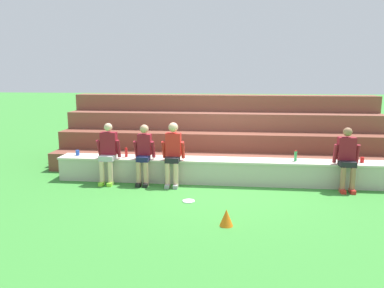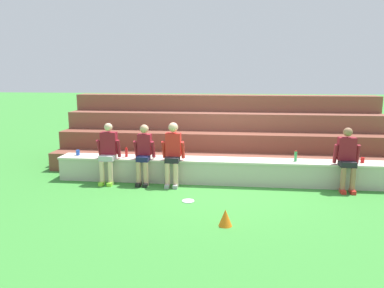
{
  "view_description": "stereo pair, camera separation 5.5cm",
  "coord_description": "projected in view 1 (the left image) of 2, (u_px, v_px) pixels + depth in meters",
  "views": [
    {
      "loc": [
        0.32,
        -8.21,
        2.52
      ],
      "look_at": [
        -0.61,
        0.28,
        0.91
      ],
      "focal_mm": 34.97,
      "sensor_mm": 36.0,
      "label": 1
    },
    {
      "loc": [
        0.37,
        -8.21,
        2.52
      ],
      "look_at": [
        -0.61,
        0.28,
        0.91
      ],
      "focal_mm": 34.97,
      "sensor_mm": 36.0,
      "label": 2
    }
  ],
  "objects": [
    {
      "name": "person_center",
      "position": [
        173.0,
        152.0,
        8.45
      ],
      "size": [
        0.52,
        0.53,
        1.44
      ],
      "color": "#DBAD89",
      "rests_on": "ground"
    },
    {
      "name": "brick_bleachers",
      "position": [
        221.0,
        137.0,
        10.75
      ],
      "size": [
        8.88,
        2.59,
        1.89
      ],
      "color": "brown",
      "rests_on": "ground"
    },
    {
      "name": "water_bottle_mid_right",
      "position": [
        126.0,
        152.0,
        8.9
      ],
      "size": [
        0.06,
        0.06,
        0.23
      ],
      "color": "red",
      "rests_on": "stone_seating_wall"
    },
    {
      "name": "ground_plane",
      "position": [
        217.0,
        186.0,
        8.52
      ],
      "size": [
        80.0,
        80.0,
        0.0
      ],
      "primitive_type": "plane",
      "color": "#388433"
    },
    {
      "name": "stone_seating_wall",
      "position": [
        218.0,
        170.0,
        8.74
      ],
      "size": [
        7.59,
        0.59,
        0.56
      ],
      "color": "#B7AF9E",
      "rests_on": "ground"
    },
    {
      "name": "plastic_cup_right_end",
      "position": [
        362.0,
        160.0,
        8.35
      ],
      "size": [
        0.08,
        0.08,
        0.12
      ],
      "primitive_type": "cylinder",
      "color": "red",
      "rests_on": "stone_seating_wall"
    },
    {
      "name": "plastic_cup_left_end",
      "position": [
        78.0,
        153.0,
        9.08
      ],
      "size": [
        0.09,
        0.09,
        0.13
      ],
      "primitive_type": "cylinder",
      "color": "blue",
      "rests_on": "stone_seating_wall"
    },
    {
      "name": "person_left_of_center",
      "position": [
        144.0,
        153.0,
        8.56
      ],
      "size": [
        0.48,
        0.54,
        1.37
      ],
      "color": "tan",
      "rests_on": "ground"
    },
    {
      "name": "sports_cone",
      "position": [
        226.0,
        218.0,
        6.26
      ],
      "size": [
        0.23,
        0.23,
        0.29
      ],
      "primitive_type": "cone",
      "color": "orange",
      "rests_on": "ground"
    },
    {
      "name": "water_bottle_near_right",
      "position": [
        296.0,
        156.0,
        8.47
      ],
      "size": [
        0.06,
        0.06,
        0.25
      ],
      "color": "green",
      "rests_on": "stone_seating_wall"
    },
    {
      "name": "person_right_of_center",
      "position": [
        347.0,
        157.0,
        8.07
      ],
      "size": [
        0.55,
        0.51,
        1.38
      ],
      "color": "#996B4C",
      "rests_on": "ground"
    },
    {
      "name": "person_far_left",
      "position": [
        108.0,
        151.0,
        8.63
      ],
      "size": [
        0.54,
        0.52,
        1.4
      ],
      "color": "beige",
      "rests_on": "ground"
    },
    {
      "name": "frisbee",
      "position": [
        189.0,
        201.0,
        7.47
      ],
      "size": [
        0.24,
        0.24,
        0.02
      ],
      "primitive_type": "cylinder",
      "color": "white",
      "rests_on": "ground"
    }
  ]
}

